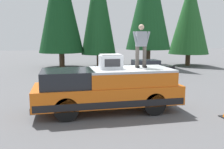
% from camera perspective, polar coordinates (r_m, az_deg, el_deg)
% --- Properties ---
extents(ground_plane, '(90.00, 90.00, 0.00)m').
position_cam_1_polar(ground_plane, '(10.21, 1.87, -7.45)').
color(ground_plane, '#565659').
extents(pickup_truck, '(2.01, 5.54, 1.65)m').
position_cam_1_polar(pickup_truck, '(9.39, -1.10, -3.39)').
color(pickup_truck, orange).
rests_on(pickup_truck, ground).
extents(compressor_unit, '(0.65, 0.84, 0.56)m').
position_cam_1_polar(compressor_unit, '(9.27, -0.32, 3.04)').
color(compressor_unit, silver).
rests_on(compressor_unit, pickup_truck).
extents(person_on_truck_bed, '(0.29, 0.72, 1.69)m').
position_cam_1_polar(person_on_truck_bed, '(9.67, 6.82, 6.93)').
color(person_on_truck_bed, '#423D38').
rests_on(person_on_truck_bed, pickup_truck).
extents(parked_car_black, '(1.64, 4.10, 1.16)m').
position_cam_1_polar(parked_car_black, '(18.29, 7.65, 1.57)').
color(parked_car_black, black).
rests_on(parked_car_black, ground).
extents(conifer_far_left, '(3.90, 3.90, 8.59)m').
position_cam_1_polar(conifer_far_left, '(25.68, 17.75, 12.91)').
color(conifer_far_left, '#4C3826').
rests_on(conifer_far_left, ground).
extents(conifer_left, '(4.16, 4.16, 10.79)m').
position_cam_1_polar(conifer_left, '(23.60, 8.63, 16.93)').
color(conifer_left, '#4C3826').
rests_on(conifer_left, ground).
extents(conifer_center_left, '(3.30, 3.30, 10.47)m').
position_cam_1_polar(conifer_center_left, '(23.68, -3.23, 16.00)').
color(conifer_center_left, '#4C3826').
rests_on(conifer_center_left, ground).
extents(conifer_center_right, '(4.14, 4.14, 10.84)m').
position_cam_1_polar(conifer_center_right, '(23.71, -12.06, 16.51)').
color(conifer_center_right, '#4C3826').
rests_on(conifer_center_right, ground).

